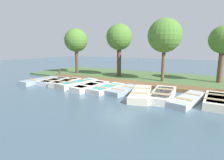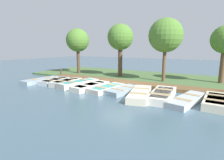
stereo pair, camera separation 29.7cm
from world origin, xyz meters
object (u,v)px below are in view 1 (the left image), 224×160
rowboat_8 (163,94)px  park_tree_far_left (76,41)px  rowboat_5 (107,88)px  rowboat_9 (188,99)px  rowboat_1 (54,81)px  park_tree_right (223,41)px  rowboat_0 (40,80)px  rowboat_4 (91,86)px  park_tree_center (165,36)px  mooring_post_near (60,73)px  rowboat_6 (123,90)px  rowboat_10 (216,101)px  rowboat_2 (66,82)px  rowboat_3 (78,84)px  park_tree_left (119,38)px  rowboat_7 (141,94)px

rowboat_8 → park_tree_far_left: park_tree_far_left is taller
rowboat_5 → rowboat_9: 5.35m
rowboat_1 → park_tree_right: bearing=111.7°
rowboat_0 → park_tree_far_left: bearing=-175.2°
rowboat_4 → park_tree_center: size_ratio=0.61×
mooring_post_near → park_tree_center: (-1.93, 10.29, 3.60)m
rowboat_0 → rowboat_5: rowboat_0 is taller
rowboat_8 → rowboat_5: bearing=-94.2°
rowboat_6 → mooring_post_near: bearing=-95.6°
rowboat_9 → rowboat_10: rowboat_10 is taller
rowboat_4 → rowboat_5: rowboat_4 is taller
rowboat_2 → rowboat_4: size_ratio=0.89×
rowboat_5 → park_tree_far_left: 9.31m
rowboat_1 → park_tree_center: park_tree_center is taller
rowboat_3 → rowboat_6: rowboat_3 is taller
park_tree_left → park_tree_center: bearing=83.2°
rowboat_4 → park_tree_right: (-6.64, 8.37, 3.38)m
rowboat_4 → park_tree_left: size_ratio=0.62×
rowboat_8 → rowboat_4: bearing=-92.5°
park_tree_far_left → park_tree_right: park_tree_far_left is taller
rowboat_4 → rowboat_1: bearing=-85.6°
rowboat_10 → mooring_post_near: (-2.63, -14.24, 0.20)m
rowboat_9 → park_tree_far_left: bearing=-99.1°
rowboat_0 → mooring_post_near: 3.23m
rowboat_0 → rowboat_3: size_ratio=0.98×
park_tree_center → rowboat_3: bearing=-49.9°
rowboat_1 → park_tree_center: (-4.74, 8.10, 3.82)m
rowboat_0 → rowboat_7: 9.37m
rowboat_0 → rowboat_2: bearing=99.4°
mooring_post_near → park_tree_far_left: (-2.16, 0.56, 3.40)m
rowboat_0 → rowboat_10: size_ratio=1.16×
rowboat_4 → rowboat_7: rowboat_7 is taller
rowboat_2 → rowboat_5: size_ratio=0.93×
rowboat_7 → park_tree_center: park_tree_center is taller
rowboat_1 → rowboat_6: (-0.12, 6.56, -0.02)m
rowboat_8 → rowboat_6: bearing=-96.7°
rowboat_9 → park_tree_far_left: (-5.10, -12.33, 3.64)m
rowboat_7 → rowboat_0: bearing=-104.3°
rowboat_6 → park_tree_left: park_tree_left is taller
rowboat_3 → rowboat_7: bearing=95.8°
rowboat_1 → rowboat_7: size_ratio=0.80×
rowboat_5 → rowboat_7: size_ratio=0.86×
rowboat_4 → park_tree_right: bearing=135.4°
rowboat_10 → park_tree_left: 10.57m
rowboat_1 → rowboat_8: rowboat_8 is taller
mooring_post_near → park_tree_far_left: 4.07m
rowboat_8 → park_tree_far_left: (-4.94, -10.88, 3.59)m
rowboat_2 → park_tree_center: 9.09m
rowboat_1 → park_tree_far_left: (-4.96, -1.63, 3.62)m
rowboat_8 → rowboat_10: rowboat_8 is taller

